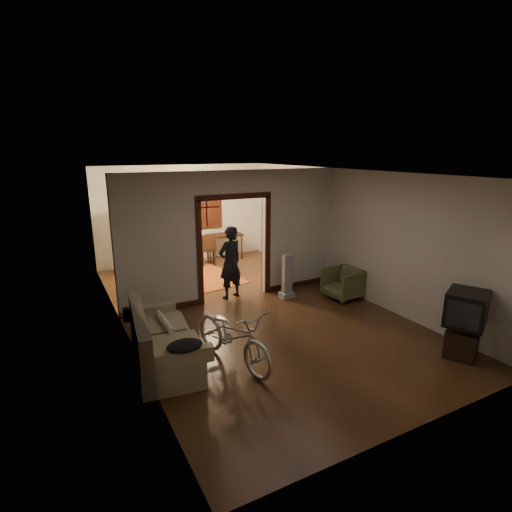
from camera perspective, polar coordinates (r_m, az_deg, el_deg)
floor at (r=8.42m, az=-0.96°, el=-7.44°), size 5.00×8.50×0.01m
ceiling at (r=7.80m, az=-1.05°, el=11.95°), size 5.00×8.50×0.01m
wall_back at (r=11.88m, az=-10.36°, el=5.95°), size 5.00×0.02×2.80m
wall_left at (r=7.25m, az=-18.91°, el=-0.31°), size 0.02×8.50×2.80m
wall_right at (r=9.37m, az=12.80°, el=3.44°), size 0.02×8.50×2.80m
partition_wall at (r=8.66m, az=-3.25°, el=2.87°), size 5.00×0.14×2.80m
door_casing at (r=8.72m, az=-3.22°, el=0.94°), size 1.74×0.20×2.32m
far_window at (r=12.04m, az=-7.14°, el=6.92°), size 0.98×0.06×1.28m
chandelier at (r=10.12m, az=-7.53°, el=9.96°), size 0.24×0.24×0.24m
light_switch at (r=9.10m, az=2.99°, el=2.50°), size 0.08×0.01×0.12m
sofa at (r=6.41m, az=-13.05°, el=-10.98°), size 1.10×2.04×0.90m
rolled_paper at (r=6.66m, az=-12.93°, el=-9.17°), size 0.10×0.82×0.10m
jacket at (r=5.53m, az=-10.15°, el=-12.51°), size 0.49×0.37×0.14m
bicycle at (r=6.21m, az=-3.29°, el=-11.24°), size 1.01×1.88×0.94m
armchair at (r=9.08m, az=12.33°, el=-3.84°), size 0.81×0.79×0.67m
tv_stand at (r=7.29m, az=27.29°, el=-10.95°), size 0.66×0.64×0.46m
crt_tv at (r=7.07m, az=27.86°, el=-6.63°), size 0.82×0.79×0.54m
vacuum at (r=8.86m, az=4.46°, el=-2.89°), size 0.37×0.33×1.00m
person at (r=8.76m, az=-3.71°, el=-0.95°), size 0.67×0.53×1.63m
oriental_rug at (r=10.41m, az=-7.63°, el=-3.09°), size 1.90×2.33×0.02m
locker at (r=11.38m, az=-16.70°, el=2.33°), size 0.94×0.67×1.69m
globe at (r=11.20m, az=-17.12°, el=7.79°), size 0.30×0.30×0.30m
desk at (r=12.04m, az=-4.49°, el=1.31°), size 1.13×0.81×0.76m
desk_chair at (r=11.46m, az=-7.07°, el=0.98°), size 0.45×0.45×0.93m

